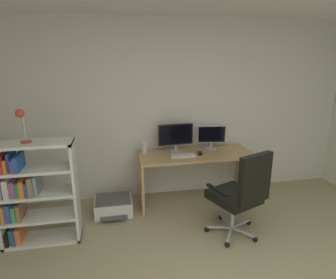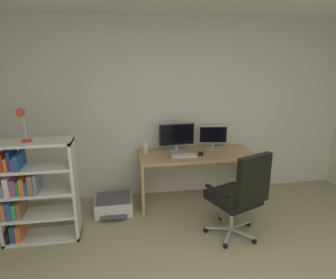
{
  "view_description": "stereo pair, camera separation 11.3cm",
  "coord_description": "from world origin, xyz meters",
  "px_view_note": "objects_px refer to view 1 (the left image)",
  "views": [
    {
      "loc": [
        -0.94,
        -1.41,
        2.08
      ],
      "look_at": [
        -0.26,
        2.07,
        1.05
      ],
      "focal_mm": 31.41,
      "sensor_mm": 36.0,
      "label": 1
    },
    {
      "loc": [
        -0.83,
        -1.43,
        2.08
      ],
      "look_at": [
        -0.26,
        2.07,
        1.05
      ],
      "focal_mm": 31.41,
      "sensor_mm": 36.0,
      "label": 2
    }
  ],
  "objects_px": {
    "desk": "(195,165)",
    "keyboard": "(183,156)",
    "desktop_speaker": "(144,148)",
    "desk_lamp": "(21,120)",
    "monitor_main": "(176,136)",
    "bookshelf": "(29,193)",
    "computer_mouse": "(200,153)",
    "printer": "(113,206)",
    "office_chair": "(241,192)",
    "monitor_secondary": "(211,135)"
  },
  "relations": [
    {
      "from": "office_chair",
      "to": "desk",
      "type": "bearing_deg",
      "value": 104.58
    },
    {
      "from": "keyboard",
      "to": "office_chair",
      "type": "xyz_separation_m",
      "value": [
        0.46,
        -0.89,
        -0.16
      ]
    },
    {
      "from": "desk_lamp",
      "to": "monitor_secondary",
      "type": "bearing_deg",
      "value": 17.82
    },
    {
      "from": "monitor_secondary",
      "to": "desk_lamp",
      "type": "xyz_separation_m",
      "value": [
        -2.34,
        -0.75,
        0.5
      ]
    },
    {
      "from": "desk",
      "to": "monitor_secondary",
      "type": "xyz_separation_m",
      "value": [
        0.28,
        0.16,
        0.39
      ]
    },
    {
      "from": "office_chair",
      "to": "keyboard",
      "type": "bearing_deg",
      "value": 117.29
    },
    {
      "from": "computer_mouse",
      "to": "bookshelf",
      "type": "relative_size",
      "value": 0.08
    },
    {
      "from": "desk_lamp",
      "to": "printer",
      "type": "distance_m",
      "value": 1.65
    },
    {
      "from": "computer_mouse",
      "to": "desktop_speaker",
      "type": "relative_size",
      "value": 0.59
    },
    {
      "from": "monitor_main",
      "to": "monitor_secondary",
      "type": "height_order",
      "value": "monitor_main"
    },
    {
      "from": "desk",
      "to": "computer_mouse",
      "type": "relative_size",
      "value": 16.04
    },
    {
      "from": "bookshelf",
      "to": "desk_lamp",
      "type": "distance_m",
      "value": 0.83
    },
    {
      "from": "keyboard",
      "to": "desktop_speaker",
      "type": "distance_m",
      "value": 0.55
    },
    {
      "from": "keyboard",
      "to": "computer_mouse",
      "type": "bearing_deg",
      "value": 6.31
    },
    {
      "from": "keyboard",
      "to": "desk_lamp",
      "type": "distance_m",
      "value": 2.03
    },
    {
      "from": "keyboard",
      "to": "office_chair",
      "type": "height_order",
      "value": "office_chair"
    },
    {
      "from": "monitor_secondary",
      "to": "printer",
      "type": "xyz_separation_m",
      "value": [
        -1.46,
        -0.3,
        -0.83
      ]
    },
    {
      "from": "desk",
      "to": "monitor_secondary",
      "type": "height_order",
      "value": "monitor_secondary"
    },
    {
      "from": "monitor_main",
      "to": "keyboard",
      "type": "height_order",
      "value": "monitor_main"
    },
    {
      "from": "desk",
      "to": "keyboard",
      "type": "xyz_separation_m",
      "value": [
        -0.2,
        -0.09,
        0.19
      ]
    },
    {
      "from": "desktop_speaker",
      "to": "bookshelf",
      "type": "xyz_separation_m",
      "value": [
        -1.36,
        -0.7,
        -0.21
      ]
    },
    {
      "from": "computer_mouse",
      "to": "monitor_secondary",
      "type": "bearing_deg",
      "value": 53.88
    },
    {
      "from": "computer_mouse",
      "to": "desktop_speaker",
      "type": "xyz_separation_m",
      "value": [
        -0.75,
        0.18,
        0.07
      ]
    },
    {
      "from": "printer",
      "to": "keyboard",
      "type": "bearing_deg",
      "value": 2.84
    },
    {
      "from": "keyboard",
      "to": "office_chair",
      "type": "relative_size",
      "value": 0.31
    },
    {
      "from": "monitor_main",
      "to": "desktop_speaker",
      "type": "relative_size",
      "value": 2.98
    },
    {
      "from": "bookshelf",
      "to": "desk",
      "type": "bearing_deg",
      "value": 15.85
    },
    {
      "from": "desk",
      "to": "desk_lamp",
      "type": "height_order",
      "value": "desk_lamp"
    },
    {
      "from": "desk",
      "to": "bookshelf",
      "type": "relative_size",
      "value": 1.36
    },
    {
      "from": "desk",
      "to": "monitor_main",
      "type": "relative_size",
      "value": 3.17
    },
    {
      "from": "desk_lamp",
      "to": "bookshelf",
      "type": "bearing_deg",
      "value": 179.82
    },
    {
      "from": "keyboard",
      "to": "printer",
      "type": "bearing_deg",
      "value": -175.11
    },
    {
      "from": "keyboard",
      "to": "desktop_speaker",
      "type": "height_order",
      "value": "desktop_speaker"
    },
    {
      "from": "monitor_secondary",
      "to": "office_chair",
      "type": "height_order",
      "value": "office_chair"
    },
    {
      "from": "monitor_main",
      "to": "bookshelf",
      "type": "xyz_separation_m",
      "value": [
        -1.82,
        -0.75,
        -0.36
      ]
    },
    {
      "from": "keyboard",
      "to": "desktop_speaker",
      "type": "xyz_separation_m",
      "value": [
        -0.51,
        0.2,
        0.07
      ]
    },
    {
      "from": "desk",
      "to": "printer",
      "type": "xyz_separation_m",
      "value": [
        -1.18,
        -0.14,
        -0.44
      ]
    },
    {
      "from": "printer",
      "to": "computer_mouse",
      "type": "bearing_deg",
      "value": 3.13
    },
    {
      "from": "computer_mouse",
      "to": "bookshelf",
      "type": "height_order",
      "value": "bookshelf"
    },
    {
      "from": "monitor_secondary",
      "to": "desktop_speaker",
      "type": "height_order",
      "value": "monitor_secondary"
    },
    {
      "from": "bookshelf",
      "to": "office_chair",
      "type": "bearing_deg",
      "value": -9.52
    },
    {
      "from": "desk",
      "to": "monitor_secondary",
      "type": "bearing_deg",
      "value": 29.65
    },
    {
      "from": "office_chair",
      "to": "bookshelf",
      "type": "relative_size",
      "value": 0.91
    },
    {
      "from": "computer_mouse",
      "to": "desk_lamp",
      "type": "bearing_deg",
      "value": -156.03
    },
    {
      "from": "desk",
      "to": "office_chair",
      "type": "bearing_deg",
      "value": -75.42
    },
    {
      "from": "monitor_secondary",
      "to": "keyboard",
      "type": "relative_size",
      "value": 1.24
    },
    {
      "from": "desktop_speaker",
      "to": "bookshelf",
      "type": "distance_m",
      "value": 1.55
    },
    {
      "from": "desktop_speaker",
      "to": "desk_lamp",
      "type": "relative_size",
      "value": 0.47
    },
    {
      "from": "desk",
      "to": "keyboard",
      "type": "distance_m",
      "value": 0.3
    },
    {
      "from": "desk",
      "to": "desktop_speaker",
      "type": "distance_m",
      "value": 0.77
    }
  ]
}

